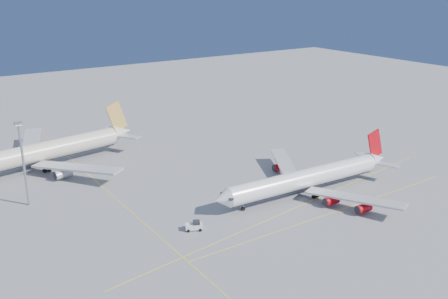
% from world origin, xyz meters
% --- Properties ---
extents(ground, '(500.00, 500.00, 0.00)m').
position_xyz_m(ground, '(0.00, 0.00, 0.00)').
color(ground, slate).
rests_on(ground, ground).
extents(taxiway_lines, '(118.86, 140.00, 0.02)m').
position_xyz_m(taxiway_lines, '(-14.71, 6.34, 0.01)').
color(taxiway_lines, yellow).
rests_on(taxiway_lines, ground).
extents(airliner_virgin, '(62.21, 55.86, 15.35)m').
position_xyz_m(airliner_virgin, '(7.76, -0.73, 4.63)').
color(airliner_virgin, white).
rests_on(airliner_virgin, ground).
extents(airliner_etihad, '(69.10, 63.22, 18.07)m').
position_xyz_m(airliner_etihad, '(-50.55, 63.21, 5.50)').
color(airliner_etihad, beige).
rests_on(airliner_etihad, ground).
extents(pushback_tug, '(4.67, 3.88, 2.35)m').
position_xyz_m(pushback_tug, '(-31.16, -1.85, 1.09)').
color(pushback_tug, white).
rests_on(pushback_tug, ground).
extents(light_mast, '(2.03, 2.03, 23.43)m').
position_xyz_m(light_mast, '(-61.41, 36.07, 13.83)').
color(light_mast, gray).
rests_on(light_mast, ground).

